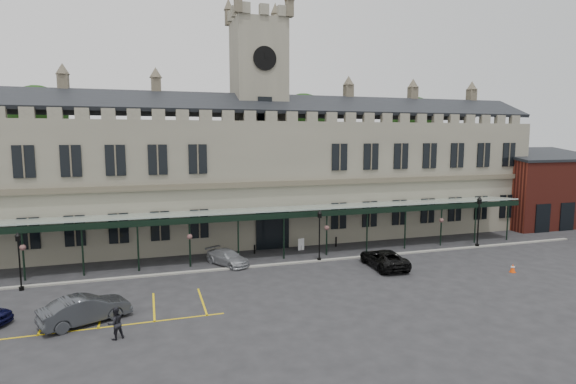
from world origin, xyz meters
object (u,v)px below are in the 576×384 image
object	(u,v)px
clock_tower	(259,112)
lamp_post_right	(479,217)
car_left_b	(85,309)
sign_board	(301,244)
station_building	(259,176)
person_b	(115,323)
car_taxi	(228,257)
lamp_post_left	(19,256)
traffic_cone	(513,268)
lamp_post_mid	(319,231)
car_van	(384,258)

from	to	relation	value
clock_tower	lamp_post_right	xyz separation A→B (m)	(18.95, -10.44, -10.18)
car_left_b	sign_board	bearing A→B (deg)	-79.79
station_building	lamp_post_right	distance (m)	21.88
station_building	person_b	xyz separation A→B (m)	(-12.96, -21.04, -5.61)
person_b	sign_board	bearing A→B (deg)	-160.23
sign_board	car_left_b	xyz separation A→B (m)	(-17.13, -11.97, 0.26)
car_taxi	person_b	bearing A→B (deg)	-152.96
station_building	lamp_post_left	size ratio (longest dim) A/B	14.63
clock_tower	traffic_cone	world-z (taller)	clock_tower
traffic_cone	person_b	distance (m)	29.08
lamp_post_right	traffic_cone	bearing A→B (deg)	-111.75
sign_board	car_taxi	distance (m)	7.90
lamp_post_left	person_b	xyz separation A→B (m)	(6.73, -10.00, -1.57)
traffic_cone	lamp_post_left	bearing A→B (deg)	169.12
clock_tower	lamp_post_mid	world-z (taller)	clock_tower
lamp_post_mid	lamp_post_right	bearing A→B (deg)	0.09
lamp_post_left	traffic_cone	size ratio (longest dim) A/B	5.96
car_van	lamp_post_mid	bearing A→B (deg)	-33.80
traffic_cone	person_b	size ratio (longest dim) A/B	0.40
traffic_cone	car_van	xyz separation A→B (m)	(-8.94, 4.29, 0.39)
lamp_post_left	car_left_b	xyz separation A→B (m)	(4.96, -7.27, -1.63)
traffic_cone	car_taxi	distance (m)	22.71
lamp_post_left	car_taxi	size ratio (longest dim) A/B	0.96
lamp_post_mid	car_left_b	size ratio (longest dim) A/B	0.92
car_taxi	station_building	bearing A→B (deg)	31.98
station_building	person_b	size ratio (longest dim) A/B	34.92
lamp_post_right	car_left_b	distance (m)	34.67
lamp_post_mid	traffic_cone	distance (m)	15.44
traffic_cone	person_b	bearing A→B (deg)	-173.78
lamp_post_left	clock_tower	bearing A→B (deg)	29.48
lamp_post_mid	clock_tower	bearing A→B (deg)	104.19
clock_tower	sign_board	xyz separation A→B (m)	(2.40, -6.43, -12.57)
station_building	sign_board	distance (m)	9.01
car_left_b	person_b	distance (m)	3.25
car_left_b	lamp_post_left	bearing A→B (deg)	9.54
clock_tower	traffic_cone	xyz separation A→B (m)	(15.94, -17.98, -12.77)
station_building	lamp_post_left	bearing A→B (deg)	-150.71
station_building	lamp_post_left	distance (m)	22.93
lamp_post_mid	station_building	bearing A→B (deg)	104.30
lamp_post_right	clock_tower	bearing A→B (deg)	151.14
station_building	lamp_post_right	bearing A→B (deg)	-28.66
lamp_post_mid	car_left_b	xyz separation A→B (m)	(-17.38, -7.93, -1.83)
lamp_post_mid	lamp_post_right	distance (m)	16.30
traffic_cone	sign_board	world-z (taller)	sign_board
clock_tower	person_b	distance (m)	27.65
car_left_b	car_taxi	distance (m)	13.40
lamp_post_left	car_taxi	bearing A→B (deg)	7.50
lamp_post_right	sign_board	bearing A→B (deg)	166.37
station_building	lamp_post_right	world-z (taller)	station_building
station_building	traffic_cone	xyz separation A→B (m)	(15.94, -17.89, -6.13)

